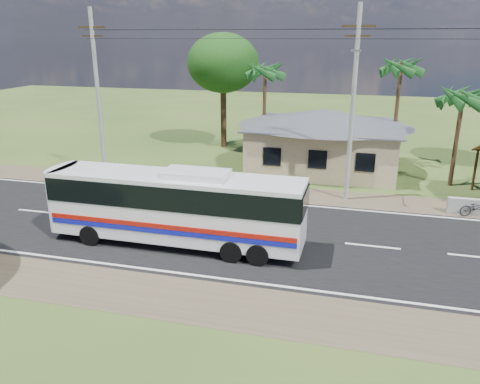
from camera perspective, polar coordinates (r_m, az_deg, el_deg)
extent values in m
plane|color=#2A4619|center=(22.98, 4.56, -5.45)|extent=(120.00, 120.00, 0.00)
cube|color=black|center=(22.98, 4.56, -5.42)|extent=(120.00, 10.00, 0.02)
cube|color=brown|center=(28.98, 6.83, -0.35)|extent=(120.00, 3.00, 0.01)
cube|color=brown|center=(17.35, 0.65, -13.93)|extent=(120.00, 3.00, 0.01)
cube|color=silver|center=(27.29, 6.30, -1.49)|extent=(120.00, 0.15, 0.01)
cube|color=silver|center=(18.84, 1.99, -11.02)|extent=(120.00, 0.15, 0.01)
cube|color=silver|center=(22.97, 4.56, -5.39)|extent=(120.00, 0.15, 0.01)
cube|color=tan|center=(34.68, 10.08, 5.39)|extent=(10.00, 8.00, 3.20)
cube|color=#4C4F54|center=(34.35, 10.23, 8.07)|extent=(10.60, 8.60, 0.10)
pyramid|color=#4C4F54|center=(34.17, 10.34, 9.96)|extent=(12.40, 10.00, 1.20)
cube|color=black|center=(31.15, 3.93, 4.33)|extent=(1.20, 0.08, 1.20)
cube|color=black|center=(30.76, 9.44, 3.94)|extent=(1.20, 0.08, 1.20)
cube|color=black|center=(30.66, 15.03, 3.51)|extent=(1.20, 0.08, 1.20)
cylinder|color=#3C2A16|center=(32.84, 26.72, 2.39)|extent=(0.16, 0.16, 2.60)
cylinder|color=#9E9E99|center=(32.05, -16.89, 10.91)|extent=(0.26, 0.26, 11.00)
cube|color=#3C2A16|center=(31.82, -17.64, 18.59)|extent=(1.80, 0.12, 0.12)
cube|color=#3C2A16|center=(31.82, -17.55, 17.69)|extent=(1.40, 0.10, 0.10)
cylinder|color=#9E9E99|center=(27.49, 13.57, 10.05)|extent=(0.26, 0.26, 11.00)
cube|color=#3C2A16|center=(27.23, 14.28, 19.02)|extent=(1.80, 0.12, 0.12)
cube|color=#3C2A16|center=(27.22, 14.19, 17.97)|extent=(1.40, 0.10, 0.10)
cylinder|color=gray|center=(26.23, 14.03, 16.45)|extent=(0.08, 2.00, 0.08)
cube|color=gray|center=(25.23, 13.98, 16.39)|extent=(0.50, 0.18, 0.12)
cylinder|color=black|center=(28.51, -2.97, 19.08)|extent=(16.00, 0.02, 0.02)
cylinder|color=#47301E|center=(32.90, 24.88, 5.74)|extent=(0.28, 0.28, 6.00)
cylinder|color=#47301E|center=(36.73, 18.49, 8.87)|extent=(0.28, 0.28, 7.50)
cylinder|color=#47301E|center=(37.92, 2.99, 9.68)|extent=(0.28, 0.28, 7.00)
cylinder|color=#47301E|center=(40.88, -2.02, 9.59)|extent=(0.50, 0.50, 5.95)
ellipsoid|color=#163C10|center=(40.44, -2.09, 15.45)|extent=(6.00, 6.00, 4.92)
cube|color=silver|center=(21.61, -7.75, -1.71)|extent=(11.72, 2.50, 2.93)
cube|color=black|center=(21.37, -7.83, 0.13)|extent=(11.77, 2.56, 1.07)
cube|color=black|center=(24.26, -20.69, 0.47)|extent=(0.13, 2.24, 1.76)
cube|color=#941209|center=(20.74, -8.98, -4.24)|extent=(11.51, 0.10, 0.21)
cube|color=#0D1295|center=(20.84, -8.95, -4.86)|extent=(11.51, 0.10, 0.21)
cube|color=silver|center=(20.76, -5.45, 2.21)|extent=(2.93, 1.58, 0.29)
cylinder|color=black|center=(22.94, -17.76, -5.04)|extent=(0.98, 0.35, 0.98)
cylinder|color=black|center=(24.70, -15.03, -3.08)|extent=(0.98, 0.35, 0.98)
cylinder|color=black|center=(20.28, -1.05, -7.28)|extent=(0.98, 0.35, 0.98)
cylinder|color=black|center=(22.25, 0.53, -4.85)|extent=(0.98, 0.35, 0.98)
cylinder|color=black|center=(20.02, 2.20, -7.65)|extent=(0.98, 0.35, 0.98)
cylinder|color=black|center=(22.01, 3.49, -5.15)|extent=(0.98, 0.35, 0.98)
imported|color=black|center=(28.32, 26.92, -1.70)|extent=(2.00, 1.22, 0.99)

